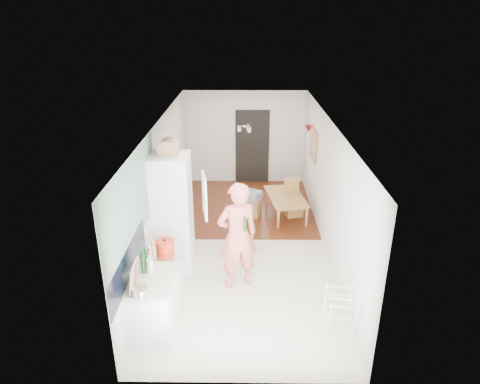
{
  "coord_description": "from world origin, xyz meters",
  "views": [
    {
      "loc": [
        0.01,
        -7.56,
        4.36
      ],
      "look_at": [
        -0.09,
        0.2,
        1.07
      ],
      "focal_mm": 32.0,
      "sensor_mm": 36.0,
      "label": 1
    }
  ],
  "objects_px": {
    "stool": "(253,208)",
    "drying_rack": "(340,314)",
    "person": "(237,227)",
    "dining_table": "(286,207)",
    "dining_chair": "(294,198)"
  },
  "relations": [
    {
      "from": "dining_chair",
      "to": "stool",
      "type": "height_order",
      "value": "dining_chair"
    },
    {
      "from": "dining_chair",
      "to": "dining_table",
      "type": "bearing_deg",
      "value": 162.11
    },
    {
      "from": "stool",
      "to": "drying_rack",
      "type": "relative_size",
      "value": 0.57
    },
    {
      "from": "dining_table",
      "to": "dining_chair",
      "type": "height_order",
      "value": "dining_chair"
    },
    {
      "from": "person",
      "to": "dining_table",
      "type": "relative_size",
      "value": 1.91
    },
    {
      "from": "person",
      "to": "dining_table",
      "type": "xyz_separation_m",
      "value": [
        1.08,
        2.74,
        -0.91
      ]
    },
    {
      "from": "person",
      "to": "stool",
      "type": "height_order",
      "value": "person"
    },
    {
      "from": "person",
      "to": "stool",
      "type": "relative_size",
      "value": 5.15
    },
    {
      "from": "drying_rack",
      "to": "dining_chair",
      "type": "bearing_deg",
      "value": 101.72
    },
    {
      "from": "stool",
      "to": "drying_rack",
      "type": "bearing_deg",
      "value": -73.28
    },
    {
      "from": "person",
      "to": "drying_rack",
      "type": "xyz_separation_m",
      "value": [
        1.48,
        -1.26,
        -0.73
      ]
    },
    {
      "from": "drying_rack",
      "to": "stool",
      "type": "bearing_deg",
      "value": 114.82
    },
    {
      "from": "stool",
      "to": "person",
      "type": "bearing_deg",
      "value": -96.46
    },
    {
      "from": "dining_chair",
      "to": "drying_rack",
      "type": "distance_m",
      "value": 4.0
    },
    {
      "from": "person",
      "to": "dining_table",
      "type": "bearing_deg",
      "value": -130.61
    }
  ]
}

